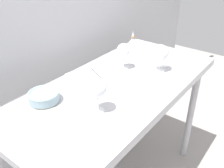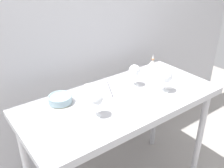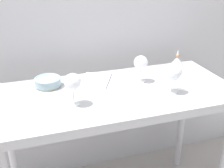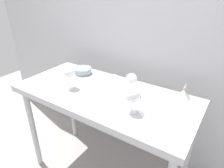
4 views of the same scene
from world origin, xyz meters
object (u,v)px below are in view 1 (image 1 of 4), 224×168
Objects in this scene: wine_glass_near_left at (98,89)px; decanter_funnel at (133,42)px; wine_glass_near_right at (161,53)px; tasting_sheet_upper at (160,60)px; wine_glass_far_right at (124,51)px; tasting_bowl at (44,96)px; open_notebook at (99,77)px.

decanter_funnel is at bearing 22.47° from wine_glass_near_left.
wine_glass_near_right is 0.20m from tasting_sheet_upper.
wine_glass_far_right is 0.48m from wine_glass_near_left.
wine_glass_far_right is 1.05× the size of tasting_bowl.
wine_glass_near_left is 0.72m from tasting_sheet_upper.
tasting_bowl is at bearing 169.89° from wine_glass_far_right.
wine_glass_near_right is 1.34× the size of decanter_funnel.
wine_glass_near_right is 0.82× the size of tasting_sheet_upper.
wine_glass_far_right is 0.81× the size of tasting_sheet_upper.
wine_glass_near_left is 1.38× the size of decanter_funnel.
wine_glass_near_left reaches higher than tasting_bowl.
decanter_funnel is at bearing 56.41° from wine_glass_near_right.
wine_glass_far_right is 0.23m from wine_glass_near_right.
wine_glass_far_right is 0.22m from open_notebook.
tasting_bowl is (-0.66, 0.29, -0.09)m from wine_glass_near_right.
decanter_funnel is (0.90, 0.06, 0.01)m from tasting_bowl.
wine_glass_near_right is 0.43m from decanter_funnel.
tasting_sheet_upper is at bearing 3.69° from wine_glass_near_left.
tasting_sheet_upper is at bearing 25.95° from wine_glass_near_right.
wine_glass_far_right reaches higher than decanter_funnel.
open_notebook is 0.47m from tasting_sheet_upper.
wine_glass_far_right is 0.95× the size of wine_glass_near_left.
wine_glass_near_left is 0.30m from tasting_bowl.
wine_glass_far_right is at bearing -155.58° from decanter_funnel.
open_notebook is at bearing -168.23° from decanter_funnel.
wine_glass_near_left is at bearing -69.17° from tasting_bowl.
wine_glass_near_left is at bearing -157.53° from decanter_funnel.
wine_glass_near_right reaches higher than open_notebook.
wine_glass_near_left reaches higher than decanter_funnel.
wine_glass_far_right is at bearing 20.94° from wine_glass_near_left.
open_notebook is 3.26× the size of decanter_funnel.
tasting_sheet_upper is at bearing -15.59° from tasting_bowl.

